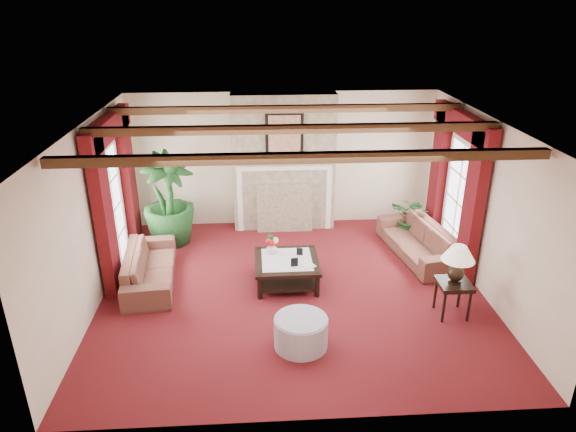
{
  "coord_description": "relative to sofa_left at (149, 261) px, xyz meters",
  "views": [
    {
      "loc": [
        -0.53,
        -7.1,
        4.36
      ],
      "look_at": [
        -0.05,
        0.4,
        1.13
      ],
      "focal_mm": 32.0,
      "sensor_mm": 36.0,
      "label": 1
    }
  ],
  "objects": [
    {
      "name": "back_wall",
      "position": [
        2.32,
        2.32,
        0.97
      ],
      "size": [
        6.0,
        0.02,
        2.7
      ],
      "primitive_type": "cube",
      "color": "beige",
      "rests_on": "ground"
    },
    {
      "name": "small_plant",
      "position": [
        4.77,
        1.41,
        -0.04
      ],
      "size": [
        1.62,
        1.62,
        0.66
      ],
      "primitive_type": "imported",
      "rotation": [
        0.0,
        0.0,
        -0.82
      ],
      "color": "black",
      "rests_on": "ground"
    },
    {
      "name": "photo_frame_b",
      "position": [
        2.46,
        -0.03,
        0.11
      ],
      "size": [
        0.1,
        0.04,
        0.13
      ],
      "primitive_type": null,
      "rotation": [
        0.0,
        0.0,
        -0.18
      ],
      "color": "black",
      "rests_on": "coffee_table"
    },
    {
      "name": "curtains_right",
      "position": [
        5.18,
        0.57,
        2.17
      ],
      "size": [
        0.2,
        2.4,
        2.55
      ],
      "primitive_type": null,
      "color": "#480911",
      "rests_on": "ground"
    },
    {
      "name": "sofa_left",
      "position": [
        0.0,
        0.0,
        0.0
      ],
      "size": [
        2.04,
        0.95,
        0.75
      ],
      "primitive_type": "imported",
      "rotation": [
        0.0,
        0.0,
        1.67
      ],
      "color": "#330D16",
      "rests_on": "ground"
    },
    {
      "name": "flower_vase",
      "position": [
        2.01,
        0.08,
        0.14
      ],
      "size": [
        0.32,
        0.32,
        0.18
      ],
      "primitive_type": "imported",
      "rotation": [
        0.0,
        0.0,
        -0.38
      ],
      "color": "silver",
      "rests_on": "coffee_table"
    },
    {
      "name": "book",
      "position": [
        2.47,
        -0.42,
        0.18
      ],
      "size": [
        0.21,
        0.17,
        0.26
      ],
      "primitive_type": "imported",
      "rotation": [
        0.0,
        0.0,
        0.47
      ],
      "color": "black",
      "rests_on": "coffee_table"
    },
    {
      "name": "ottoman",
      "position": [
        2.33,
        -1.85,
        -0.16
      ],
      "size": [
        0.73,
        0.73,
        0.42
      ],
      "primitive_type": "cylinder",
      "color": "#9390A4",
      "rests_on": "ground"
    },
    {
      "name": "french_door_right",
      "position": [
        5.29,
        0.57,
        1.75
      ],
      "size": [
        0.1,
        1.1,
        2.16
      ],
      "primitive_type": null,
      "color": "white",
      "rests_on": "ground"
    },
    {
      "name": "table_lamp",
      "position": [
        4.61,
        -1.24,
        0.47
      ],
      "size": [
        0.47,
        0.47,
        0.6
      ],
      "primitive_type": null,
      "color": "black",
      "rests_on": "side_table"
    },
    {
      "name": "fireplace",
      "position": [
        2.32,
        2.12,
        2.32
      ],
      "size": [
        2.0,
        0.52,
        2.7
      ],
      "primitive_type": null,
      "color": "tan",
      "rests_on": "ground"
    },
    {
      "name": "ceiling_beams",
      "position": [
        2.32,
        -0.43,
        2.26
      ],
      "size": [
        6.0,
        3.0,
        0.12
      ],
      "primitive_type": null,
      "color": "#3D2313",
      "rests_on": "ceiling"
    },
    {
      "name": "floor",
      "position": [
        2.32,
        -0.43,
        -0.38
      ],
      "size": [
        6.0,
        6.0,
        0.0
      ],
      "primitive_type": "plane",
      "color": "#4E0D17",
      "rests_on": "ground"
    },
    {
      "name": "right_wall",
      "position": [
        5.32,
        -0.43,
        0.97
      ],
      "size": [
        0.02,
        5.5,
        2.7
      ],
      "primitive_type": "cube",
      "color": "beige",
      "rests_on": "ground"
    },
    {
      "name": "curtains_left",
      "position": [
        -0.54,
        0.57,
        2.17
      ],
      "size": [
        0.2,
        2.4,
        2.55
      ],
      "primitive_type": null,
      "color": "#480911",
      "rests_on": "ground"
    },
    {
      "name": "left_wall",
      "position": [
        -0.68,
        -0.43,
        0.97
      ],
      "size": [
        0.02,
        5.5,
        2.7
      ],
      "primitive_type": "cube",
      "color": "beige",
      "rests_on": "ground"
    },
    {
      "name": "ceiling",
      "position": [
        2.32,
        -0.43,
        2.32
      ],
      "size": [
        6.0,
        6.0,
        0.0
      ],
      "primitive_type": "plane",
      "rotation": [
        3.14,
        0.0,
        0.0
      ],
      "color": "white",
      "rests_on": "floor"
    },
    {
      "name": "coffee_table",
      "position": [
        2.24,
        -0.17,
        -0.16
      ],
      "size": [
        1.04,
        1.04,
        0.42
      ],
      "primitive_type": null,
      "rotation": [
        0.0,
        0.0,
        0.01
      ],
      "color": "black",
      "rests_on": "ground"
    },
    {
      "name": "photo_frame_a",
      "position": [
        2.35,
        -0.41,
        0.12
      ],
      "size": [
        0.12,
        0.03,
        0.15
      ],
      "primitive_type": null,
      "rotation": [
        0.0,
        0.0,
        0.12
      ],
      "color": "black",
      "rests_on": "coffee_table"
    },
    {
      "name": "potted_palm",
      "position": [
        0.13,
        1.49,
        0.11
      ],
      "size": [
        2.69,
        2.71,
        0.98
      ],
      "primitive_type": "imported",
      "rotation": [
        0.0,
        0.0,
        0.68
      ],
      "color": "black",
      "rests_on": "ground"
    },
    {
      "name": "side_table",
      "position": [
        4.61,
        -1.24,
        -0.1
      ],
      "size": [
        0.54,
        0.54,
        0.55
      ],
      "primitive_type": null,
      "rotation": [
        0.0,
        0.0,
        0.18
      ],
      "color": "black",
      "rests_on": "ground"
    },
    {
      "name": "french_door_left",
      "position": [
        -0.65,
        0.57,
        1.75
      ],
      "size": [
        0.1,
        1.1,
        2.16
      ],
      "primitive_type": null,
      "color": "white",
      "rests_on": "ground"
    },
    {
      "name": "sofa_right",
      "position": [
        4.68,
        0.65,
        0.02
      ],
      "size": [
        2.21,
        1.25,
        0.79
      ],
      "primitive_type": "imported",
      "rotation": [
        0.0,
        0.0,
        -1.4
      ],
      "color": "#330D16",
      "rests_on": "ground"
    }
  ]
}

